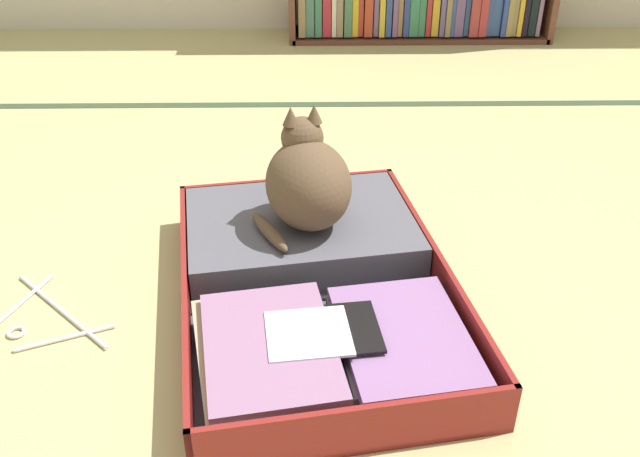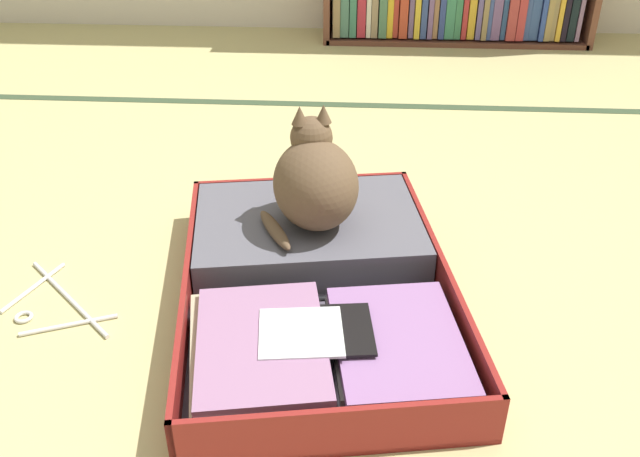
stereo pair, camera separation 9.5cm
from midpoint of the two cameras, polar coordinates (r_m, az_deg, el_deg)
The scene contains 5 objects.
ground_plane at distance 1.51m, azimuth 1.78°, elevation -8.21°, with size 10.00×10.00×0.00m, color tan.
tatami_border at distance 2.66m, azimuth 0.58°, elevation 10.33°, with size 4.80×0.05×0.00m.
open_suitcase at distance 1.57m, azimuth -2.57°, elevation -4.18°, with size 0.71×0.95×0.11m.
black_cat at distance 1.61m, azimuth -2.82°, elevation 3.90°, with size 0.27×0.30×0.28m.
clothes_hanger at distance 1.66m, azimuth -23.46°, elevation -6.87°, with size 0.28×0.27×0.01m.
Camera 1 is at (-0.11, -1.16, 0.96)m, focal length 38.30 mm.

